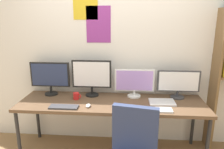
% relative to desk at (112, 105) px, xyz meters
% --- Properties ---
extents(wall_back, '(4.78, 0.11, 2.60)m').
position_rel_desk_xyz_m(wall_back, '(-0.00, 0.42, 0.61)').
color(wall_back, silver).
rests_on(wall_back, ground_plane).
extents(desk, '(2.38, 0.68, 0.74)m').
position_rel_desk_xyz_m(desk, '(0.00, 0.00, 0.00)').
color(desk, brown).
rests_on(desk, ground_plane).
extents(monitor_far_left, '(0.54, 0.18, 0.46)m').
position_rel_desk_xyz_m(monitor_far_left, '(-0.87, 0.21, 0.31)').
color(monitor_far_left, black).
rests_on(monitor_far_left, desk).
extents(monitor_center_left, '(0.53, 0.18, 0.50)m').
position_rel_desk_xyz_m(monitor_center_left, '(-0.29, 0.21, 0.33)').
color(monitor_center_left, black).
rests_on(monitor_center_left, desk).
extents(monitor_center_right, '(0.53, 0.18, 0.38)m').
position_rel_desk_xyz_m(monitor_center_right, '(0.29, 0.21, 0.26)').
color(monitor_center_right, silver).
rests_on(monitor_center_right, desk).
extents(monitor_far_right, '(0.56, 0.18, 0.38)m').
position_rel_desk_xyz_m(monitor_far_right, '(0.87, 0.21, 0.26)').
color(monitor_far_right, '#38383D').
rests_on(monitor_far_right, desk).
extents(keyboard_left, '(0.35, 0.13, 0.02)m').
position_rel_desk_xyz_m(keyboard_left, '(-0.56, -0.23, 0.06)').
color(keyboard_left, '#38383D').
rests_on(keyboard_left, desk).
extents(keyboard_right, '(0.32, 0.13, 0.02)m').
position_rel_desk_xyz_m(keyboard_right, '(0.56, -0.23, 0.06)').
color(keyboard_right, silver).
rests_on(keyboard_right, desk).
extents(computer_mouse, '(0.06, 0.10, 0.03)m').
position_rel_desk_xyz_m(computer_mouse, '(-0.27, -0.18, 0.06)').
color(computer_mouse, silver).
rests_on(computer_mouse, desk).
extents(laptop_closed, '(0.32, 0.23, 0.02)m').
position_rel_desk_xyz_m(laptop_closed, '(0.64, 0.00, 0.06)').
color(laptop_closed, silver).
rests_on(laptop_closed, desk).
extents(coffee_mug, '(0.11, 0.08, 0.09)m').
position_rel_desk_xyz_m(coffee_mug, '(-0.47, 0.05, 0.09)').
color(coffee_mug, red).
rests_on(coffee_mug, desk).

